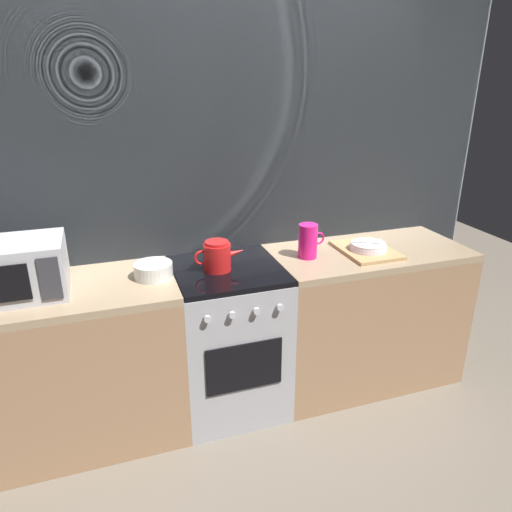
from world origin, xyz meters
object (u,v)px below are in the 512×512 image
object	(u,v)px
stove_unit	(229,339)
microwave	(15,269)
mixing_bowl	(153,270)
pitcher	(308,241)
kettle	(217,256)
dish_pile	(367,248)

from	to	relation	value
stove_unit	microwave	distance (m)	1.20
stove_unit	mixing_bowl	world-z (taller)	mixing_bowl
microwave	pitcher	world-z (taller)	microwave
microwave	mixing_bowl	distance (m)	0.65
stove_unit	pitcher	xyz separation A→B (m)	(0.49, 0.01, 0.55)
stove_unit	mixing_bowl	size ratio (longest dim) A/B	4.50
kettle	pitcher	bearing A→B (deg)	1.76
microwave	kettle	distance (m)	0.99
stove_unit	microwave	xyz separation A→B (m)	(-1.05, -0.00, 0.59)
stove_unit	mixing_bowl	bearing A→B (deg)	179.32
pitcher	dish_pile	bearing A→B (deg)	-5.86
mixing_bowl	pitcher	distance (m)	0.89
microwave	dish_pile	distance (m)	1.91
mixing_bowl	dish_pile	distance (m)	1.26
stove_unit	pitcher	bearing A→B (deg)	1.04
stove_unit	kettle	bearing A→B (deg)	-172.16
pitcher	stove_unit	bearing A→B (deg)	-178.96
kettle	microwave	bearing A→B (deg)	179.76
stove_unit	kettle	size ratio (longest dim) A/B	3.16
stove_unit	microwave	world-z (taller)	microwave
stove_unit	microwave	size ratio (longest dim) A/B	1.96
dish_pile	mixing_bowl	bearing A→B (deg)	178.45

